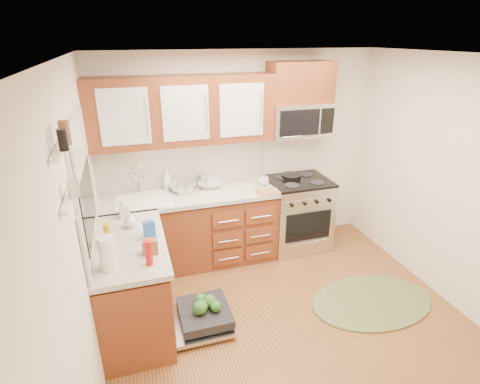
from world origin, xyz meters
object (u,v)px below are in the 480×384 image
object	(u,v)px
dishwasher	(201,317)
stock_pot	(185,187)
microwave	(299,119)
skillet	(291,176)
range	(297,214)
cutting_board	(269,192)
cup	(263,181)
sink	(145,210)
bowl_a	(210,184)
upper_cabinets	(183,111)
paper_towel_roll	(107,253)
bowl_b	(183,187)
rug	(372,301)

from	to	relation	value
dishwasher	stock_pot	distance (m)	1.50
microwave	skillet	distance (m)	0.73
range	cutting_board	bearing A→B (deg)	-157.22
cup	sink	bearing A→B (deg)	-178.58
sink	cutting_board	xyz separation A→B (m)	(1.43, -0.20, 0.14)
stock_pot	bowl_a	size ratio (longest dim) A/B	0.75
range	sink	bearing A→B (deg)	-179.70
upper_cabinets	stock_pot	distance (m)	0.89
cutting_board	paper_towel_roll	distance (m)	2.09
upper_cabinets	bowl_a	world-z (taller)	upper_cabinets
sink	bowl_a	world-z (taller)	bowl_a
paper_towel_roll	bowl_a	distance (m)	1.87
stock_pot	bowl_b	distance (m)	0.06
sink	dishwasher	size ratio (longest dim) A/B	0.89
skillet	stock_pot	bearing A→B (deg)	-179.09
cutting_board	bowl_b	size ratio (longest dim) A/B	0.93
stock_pot	dishwasher	bearing A→B (deg)	-94.74
dishwasher	paper_towel_roll	xyz separation A→B (m)	(-0.74, -0.16, 0.96)
upper_cabinets	cutting_board	xyz separation A→B (m)	(0.91, -0.35, -0.94)
sink	cup	distance (m)	1.46
upper_cabinets	dishwasher	xyz separation A→B (m)	(-0.13, -1.27, -1.77)
rug	bowl_a	bearing A→B (deg)	133.20
microwave	skillet	size ratio (longest dim) A/B	3.08
stock_pot	microwave	bearing A→B (deg)	1.83
rug	bowl_a	world-z (taller)	bowl_a
cutting_board	cup	world-z (taller)	cup
microwave	cup	distance (m)	0.87
sink	cutting_board	world-z (taller)	cutting_board
dishwasher	bowl_b	xyz separation A→B (m)	(0.08, 1.26, 0.87)
dishwasher	skillet	bearing A→B (deg)	39.88
range	paper_towel_roll	distance (m)	2.69
skillet	cutting_board	size ratio (longest dim) A/B	0.86
rug	bowl_b	size ratio (longest dim) A/B	4.40
upper_cabinets	range	distance (m)	1.99
cup	microwave	bearing A→B (deg)	11.09
dishwasher	rug	size ratio (longest dim) A/B	0.52
range	rug	distance (m)	1.44
bowl_a	cup	world-z (taller)	cup
microwave	stock_pot	distance (m)	1.61
bowl_b	paper_towel_roll	bearing A→B (deg)	-119.83
rug	cup	distance (m)	1.83
paper_towel_roll	bowl_b	size ratio (longest dim) A/B	0.91
microwave	sink	bearing A→B (deg)	-176.15
upper_cabinets	dishwasher	world-z (taller)	upper_cabinets
upper_cabinets	rug	distance (m)	2.92
microwave	skillet	xyz separation A→B (m)	(-0.07, -0.02, -0.73)
rug	cutting_board	xyz separation A→B (m)	(-0.78, 1.12, 0.93)
rug	paper_towel_roll	bearing A→B (deg)	179.19
upper_cabinets	rug	bearing A→B (deg)	-41.14
stock_pot	paper_towel_roll	distance (m)	1.61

